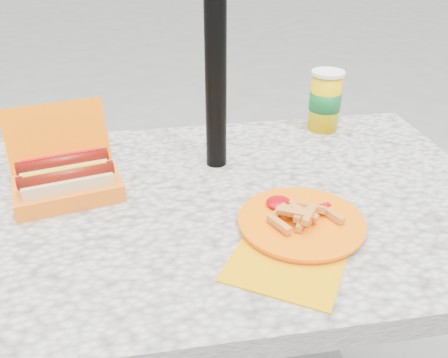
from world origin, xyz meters
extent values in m
cube|color=beige|center=(0.00, 0.00, 0.72)|extent=(1.20, 0.80, 0.05)
cylinder|color=black|center=(-0.50, 0.30, 0.35)|extent=(0.07, 0.07, 0.70)
cylinder|color=black|center=(0.50, 0.30, 0.35)|extent=(0.07, 0.07, 0.70)
cylinder|color=black|center=(0.00, 0.16, 1.10)|extent=(0.05, 0.05, 2.20)
cube|color=#FF6C00|center=(-0.34, 0.06, 0.77)|extent=(0.25, 0.19, 0.04)
cube|color=#FF6C00|center=(-0.37, 0.16, 0.86)|extent=(0.23, 0.11, 0.14)
cube|color=beige|center=(-0.34, 0.03, 0.79)|extent=(0.19, 0.09, 0.05)
cylinder|color=maroon|center=(-0.34, 0.03, 0.82)|extent=(0.20, 0.07, 0.03)
cylinder|color=#C3B200|center=(-0.34, 0.03, 0.83)|extent=(0.17, 0.05, 0.01)
cube|color=beige|center=(-0.35, 0.09, 0.79)|extent=(0.19, 0.09, 0.05)
cylinder|color=maroon|center=(-0.35, 0.09, 0.82)|extent=(0.20, 0.07, 0.03)
cylinder|color=#A30006|center=(-0.35, 0.09, 0.83)|extent=(0.17, 0.05, 0.01)
cube|color=#E29600|center=(0.07, -0.24, 0.75)|extent=(0.27, 0.27, 0.00)
cylinder|color=#FF6C00|center=(0.13, -0.14, 0.76)|extent=(0.24, 0.24, 0.01)
cylinder|color=#FF6C00|center=(0.13, -0.14, 0.76)|extent=(0.25, 0.25, 0.01)
cube|color=orange|center=(0.08, -0.12, 0.78)|extent=(0.05, 0.05, 0.02)
cube|color=orange|center=(0.13, -0.16, 0.79)|extent=(0.05, 0.06, 0.02)
cube|color=orange|center=(0.13, -0.12, 0.78)|extent=(0.05, 0.05, 0.01)
cube|color=orange|center=(0.07, -0.16, 0.78)|extent=(0.04, 0.06, 0.01)
cube|color=orange|center=(0.12, -0.14, 0.78)|extent=(0.04, 0.06, 0.02)
cube|color=orange|center=(0.18, -0.14, 0.78)|extent=(0.04, 0.06, 0.01)
cube|color=orange|center=(0.15, -0.12, 0.78)|extent=(0.06, 0.04, 0.02)
cube|color=orange|center=(0.11, -0.14, 0.79)|extent=(0.06, 0.04, 0.02)
cube|color=orange|center=(0.12, -0.16, 0.78)|extent=(0.04, 0.06, 0.01)
cube|color=orange|center=(0.10, -0.15, 0.79)|extent=(0.06, 0.04, 0.02)
cube|color=orange|center=(0.12, -0.12, 0.78)|extent=(0.02, 0.06, 0.01)
cube|color=orange|center=(0.13, -0.14, 0.78)|extent=(0.05, 0.06, 0.02)
cube|color=orange|center=(0.13, -0.15, 0.79)|extent=(0.06, 0.05, 0.01)
ellipsoid|color=#A30006|center=(0.09, -0.08, 0.77)|extent=(0.05, 0.05, 0.02)
cube|color=#B8000D|center=(0.14, -0.13, 0.78)|extent=(0.10, 0.04, 0.00)
cylinder|color=#E5B400|center=(0.33, 0.32, 0.83)|extent=(0.08, 0.08, 0.16)
cylinder|color=#0D6024|center=(0.33, 0.32, 0.83)|extent=(0.09, 0.09, 0.05)
cylinder|color=white|center=(0.33, 0.32, 0.91)|extent=(0.09, 0.09, 0.01)
camera|label=1|loc=(-0.16, -0.88, 1.30)|focal=38.00mm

